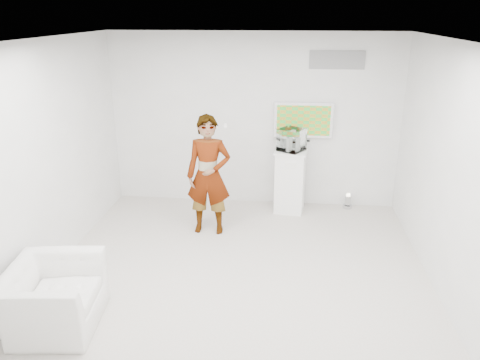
{
  "coord_description": "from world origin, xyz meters",
  "views": [
    {
      "loc": [
        0.57,
        -5.45,
        3.31
      ],
      "look_at": [
        -0.05,
        0.6,
        1.1
      ],
      "focal_mm": 35.0,
      "sensor_mm": 36.0,
      "label": 1
    }
  ],
  "objects_px": {
    "pedestal": "(290,181)",
    "floor_uplight": "(348,201)",
    "person": "(209,175)",
    "armchair": "(52,297)",
    "tv": "(303,120)"
  },
  "relations": [
    {
      "from": "tv",
      "to": "floor_uplight",
      "type": "relative_size",
      "value": 3.88
    },
    {
      "from": "pedestal",
      "to": "floor_uplight",
      "type": "xyz_separation_m",
      "value": [
        1.03,
        0.2,
        -0.42
      ]
    },
    {
      "from": "tv",
      "to": "armchair",
      "type": "relative_size",
      "value": 0.93
    },
    {
      "from": "person",
      "to": "tv",
      "type": "bearing_deg",
      "value": 39.96
    },
    {
      "from": "tv",
      "to": "armchair",
      "type": "xyz_separation_m",
      "value": [
        -2.77,
        -3.76,
        -1.2
      ]
    },
    {
      "from": "person",
      "to": "floor_uplight",
      "type": "bearing_deg",
      "value": 25.86
    },
    {
      "from": "person",
      "to": "pedestal",
      "type": "height_order",
      "value": "person"
    },
    {
      "from": "tv",
      "to": "floor_uplight",
      "type": "xyz_separation_m",
      "value": [
        0.85,
        -0.1,
        -1.42
      ]
    },
    {
      "from": "person",
      "to": "pedestal",
      "type": "relative_size",
      "value": 1.71
    },
    {
      "from": "armchair",
      "to": "person",
      "type": "bearing_deg",
      "value": -33.95
    },
    {
      "from": "pedestal",
      "to": "floor_uplight",
      "type": "relative_size",
      "value": 4.23
    },
    {
      "from": "person",
      "to": "armchair",
      "type": "relative_size",
      "value": 1.73
    },
    {
      "from": "person",
      "to": "floor_uplight",
      "type": "relative_size",
      "value": 7.24
    },
    {
      "from": "pedestal",
      "to": "floor_uplight",
      "type": "height_order",
      "value": "pedestal"
    },
    {
      "from": "person",
      "to": "floor_uplight",
      "type": "height_order",
      "value": "person"
    }
  ]
}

